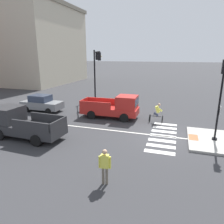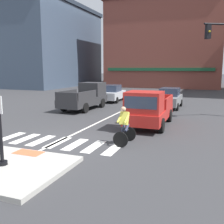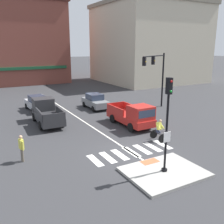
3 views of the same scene
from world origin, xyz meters
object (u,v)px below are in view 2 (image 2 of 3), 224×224
Objects in this scene: car_silver_westbound_distant at (112,93)px; car_grey_eastbound_far at (169,98)px; cyclist at (124,125)px; pickup_truck_charcoal_westbound_far at (86,97)px; pickup_truck_red_eastbound_mid at (149,110)px.

car_grey_eastbound_far is (5.92, -2.21, 0.00)m from car_silver_westbound_distant.
car_grey_eastbound_far is 2.45× the size of cyclist.
pickup_truck_charcoal_westbound_far is (-6.25, -2.92, 0.17)m from car_grey_eastbound_far.
pickup_truck_red_eastbound_mid is at bearing -59.22° from car_silver_westbound_distant.
car_silver_westbound_distant is at bearing 120.78° from pickup_truck_red_eastbound_mid.
car_silver_westbound_distant is at bearing 159.56° from car_grey_eastbound_far.
car_grey_eastbound_far is at bearing 88.77° from cyclist.
pickup_truck_charcoal_westbound_far is at bearing -93.67° from car_silver_westbound_distant.
car_grey_eastbound_far is 7.69m from pickup_truck_red_eastbound_mid.
pickup_truck_charcoal_westbound_far reaches higher than car_grey_eastbound_far.
car_silver_westbound_distant is 0.81× the size of pickup_truck_charcoal_westbound_far.
pickup_truck_charcoal_westbound_far is at bearing -154.97° from car_grey_eastbound_far.
pickup_truck_red_eastbound_mid reaches higher than cyclist.
pickup_truck_charcoal_westbound_far is at bearing 142.56° from pickup_truck_red_eastbound_mid.
pickup_truck_red_eastbound_mid is 7.84m from pickup_truck_charcoal_westbound_far.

